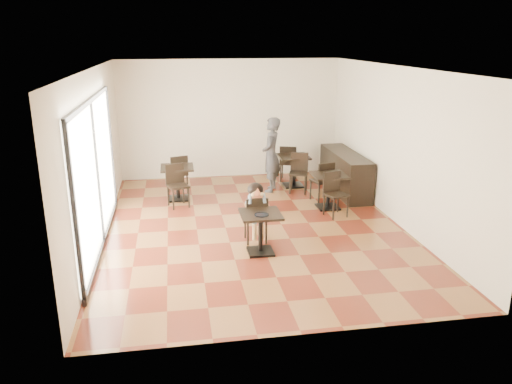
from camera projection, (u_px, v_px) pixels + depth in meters
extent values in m
cube|color=brown|center=(254.00, 226.00, 10.34)|extent=(6.00, 8.00, 0.01)
cube|color=silver|center=(253.00, 67.00, 9.39)|extent=(6.00, 8.00, 0.01)
cube|color=silver|center=(230.00, 119.00, 13.63)|extent=(6.00, 0.01, 3.20)
cube|color=silver|center=(305.00, 221.00, 6.10)|extent=(6.00, 0.01, 3.20)
cube|color=silver|center=(97.00, 156.00, 9.39)|extent=(0.01, 8.00, 3.20)
cube|color=silver|center=(396.00, 145.00, 10.33)|extent=(0.01, 8.00, 3.20)
cube|color=white|center=(95.00, 173.00, 8.99)|extent=(0.04, 4.50, 2.60)
cylinder|color=black|center=(262.00, 215.00, 8.75)|extent=(0.26, 0.26, 0.02)
imported|color=#3D3E43|center=(271.00, 155.00, 12.45)|extent=(0.65, 0.79, 1.87)
cube|color=black|center=(345.00, 173.00, 12.49)|extent=(0.60, 2.40, 1.00)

